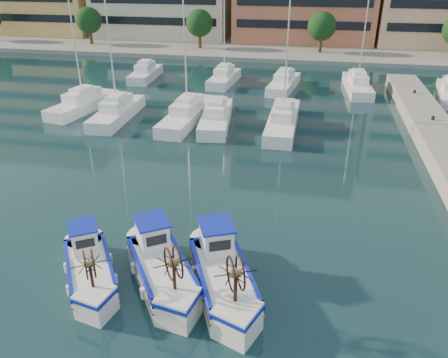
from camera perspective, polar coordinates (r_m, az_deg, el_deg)
ground at (r=18.24m, az=-3.22°, el=-15.24°), size 300.00×300.00×0.00m
yacht_marina at (r=42.73m, az=2.27°, el=10.53°), size 37.52×22.99×11.50m
fishing_boat_a at (r=19.44m, az=-17.21°, el=-10.78°), size 3.76×4.43×2.71m
fishing_boat_b at (r=18.66m, az=-8.26°, el=-11.11°), size 4.26×4.93×3.03m
fishing_boat_c at (r=18.06m, az=-0.22°, el=-12.12°), size 3.84×5.19×3.12m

